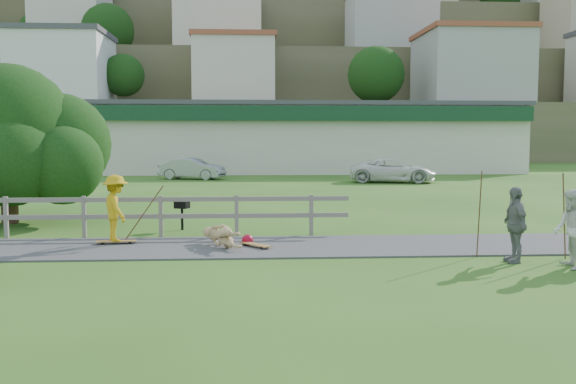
% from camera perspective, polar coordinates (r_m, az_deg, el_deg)
% --- Properties ---
extents(ground, '(260.00, 260.00, 0.00)m').
position_cam_1_polar(ground, '(13.97, -4.80, -6.03)').
color(ground, '#285217').
rests_on(ground, ground).
extents(path, '(34.00, 3.00, 0.04)m').
position_cam_1_polar(path, '(15.44, -4.69, -4.89)').
color(path, '#3C3C3F').
rests_on(path, ground).
extents(fence, '(15.05, 0.10, 1.10)m').
position_cam_1_polar(fence, '(17.81, -19.62, -1.56)').
color(fence, '#6A655D').
rests_on(fence, ground).
extents(strip_mall, '(32.50, 10.75, 5.10)m').
position_cam_1_polar(strip_mall, '(48.79, 0.73, 4.89)').
color(strip_mall, silver).
rests_on(strip_mall, ground).
extents(hillside, '(220.00, 67.00, 47.50)m').
position_cam_1_polar(hillside, '(105.68, -3.84, 11.37)').
color(hillside, '#4C5230').
rests_on(hillside, ground).
extents(skater_rider, '(1.02, 1.22, 1.63)m').
position_cam_1_polar(skater_rider, '(16.17, -15.07, -1.75)').
color(skater_rider, gold).
rests_on(skater_rider, ground).
extents(skater_fallen, '(1.61, 1.08, 0.59)m').
position_cam_1_polar(skater_fallen, '(15.35, -5.87, -3.92)').
color(skater_fallen, tan).
rests_on(skater_fallen, ground).
extents(spectator_a, '(0.70, 0.85, 1.60)m').
position_cam_1_polar(spectator_a, '(14.09, 23.86, -3.04)').
color(spectator_a, silver).
rests_on(spectator_a, ground).
extents(spectator_b, '(0.41, 0.95, 1.61)m').
position_cam_1_polar(spectator_b, '(14.36, 19.52, -2.75)').
color(spectator_b, slate).
rests_on(spectator_b, ground).
extents(car_silver, '(4.25, 2.54, 1.32)m').
position_cam_1_polar(car_silver, '(40.02, -8.53, 2.07)').
color(car_silver, '#939499').
rests_on(car_silver, ground).
extents(car_white, '(5.25, 3.13, 1.37)m').
position_cam_1_polar(car_white, '(37.37, 9.29, 1.89)').
color(car_white, silver).
rests_on(car_white, ground).
extents(tree, '(6.57, 6.57, 3.96)m').
position_cam_1_polar(tree, '(21.36, -23.64, 2.74)').
color(tree, black).
rests_on(tree, ground).
extents(bbq, '(0.46, 0.41, 0.82)m').
position_cam_1_polar(bbq, '(18.48, -9.39, -2.09)').
color(bbq, black).
rests_on(bbq, ground).
extents(longboard_rider, '(0.98, 0.34, 0.11)m').
position_cam_1_polar(longboard_rider, '(16.28, -15.00, -4.41)').
color(longboard_rider, brown).
rests_on(longboard_rider, ground).
extents(longboard_fallen, '(0.76, 0.84, 0.10)m').
position_cam_1_polar(longboard_fallen, '(15.28, -2.87, -4.87)').
color(longboard_fallen, brown).
rests_on(longboard_fallen, ground).
extents(helmet, '(0.28, 0.28, 0.28)m').
position_cam_1_polar(helmet, '(15.71, -3.62, -4.27)').
color(helmet, maroon).
rests_on(helmet, ground).
extents(pole_rider, '(0.03, 0.03, 1.75)m').
position_cam_1_polar(pole_rider, '(16.45, -12.75, -1.38)').
color(pole_rider, '#503320').
rests_on(pole_rider, ground).
extents(pole_spec_left, '(0.03, 0.03, 1.91)m').
position_cam_1_polar(pole_spec_left, '(14.72, 16.64, -1.90)').
color(pole_spec_left, '#503320').
rests_on(pole_spec_left, ground).
extents(pole_spec_right, '(0.03, 0.03, 1.88)m').
position_cam_1_polar(pole_spec_right, '(15.14, 23.34, -1.96)').
color(pole_spec_right, '#503320').
rests_on(pole_spec_right, ground).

